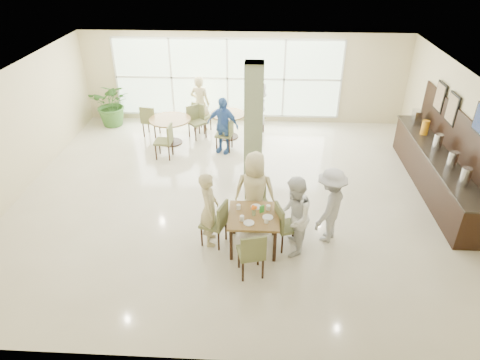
# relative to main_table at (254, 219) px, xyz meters

# --- Properties ---
(ground) EXTENTS (10.00, 10.00, 0.00)m
(ground) POSITION_rel_main_table_xyz_m (-0.50, 1.89, -0.66)
(ground) COLOR beige
(ground) RESTS_ON ground
(room_shell) EXTENTS (10.00, 10.00, 10.00)m
(room_shell) POSITION_rel_main_table_xyz_m (-0.50, 1.89, 1.05)
(room_shell) COLOR white
(room_shell) RESTS_ON ground
(window_bank) EXTENTS (7.00, 0.04, 7.00)m
(window_bank) POSITION_rel_main_table_xyz_m (-1.00, 6.35, 0.74)
(window_bank) COLOR silver
(window_bank) RESTS_ON ground
(column) EXTENTS (0.45, 0.45, 2.80)m
(column) POSITION_rel_main_table_xyz_m (-0.10, 3.09, 0.74)
(column) COLOR #5C6B4A
(column) RESTS_ON ground
(main_table) EXTENTS (0.96, 0.96, 0.75)m
(main_table) POSITION_rel_main_table_xyz_m (0.00, 0.00, 0.00)
(main_table) COLOR brown
(main_table) RESTS_ON ground
(round_table_left) EXTENTS (1.18, 1.18, 0.75)m
(round_table_left) POSITION_rel_main_table_xyz_m (-2.51, 4.60, -0.07)
(round_table_left) COLOR brown
(round_table_left) RESTS_ON ground
(round_table_right) EXTENTS (1.04, 1.04, 0.75)m
(round_table_right) POSITION_rel_main_table_xyz_m (-0.89, 5.09, -0.10)
(round_table_right) COLOR brown
(round_table_right) RESTS_ON ground
(chairs_main_table) EXTENTS (2.02, 2.09, 0.95)m
(chairs_main_table) POSITION_rel_main_table_xyz_m (-0.02, 0.04, -0.18)
(chairs_main_table) COLOR olive
(chairs_main_table) RESTS_ON ground
(chairs_table_left) EXTENTS (1.98, 1.92, 0.95)m
(chairs_table_left) POSITION_rel_main_table_xyz_m (-2.51, 4.60, -0.18)
(chairs_table_left) COLOR olive
(chairs_table_left) RESTS_ON ground
(chairs_table_right) EXTENTS (2.23, 1.86, 0.95)m
(chairs_table_right) POSITION_rel_main_table_xyz_m (-0.91, 5.08, -0.18)
(chairs_table_right) COLOR olive
(chairs_table_right) RESTS_ON ground
(tabletop_clutter) EXTENTS (0.70, 0.73, 0.21)m
(tabletop_clutter) POSITION_rel_main_table_xyz_m (0.03, -0.01, 0.15)
(tabletop_clutter) COLOR white
(tabletop_clutter) RESTS_ON main_table
(buffet_counter) EXTENTS (0.64, 4.70, 1.95)m
(buffet_counter) POSITION_rel_main_table_xyz_m (4.20, 2.40, -0.10)
(buffet_counter) COLOR black
(buffet_counter) RESTS_ON ground
(framed_art_a) EXTENTS (0.05, 0.55, 0.70)m
(framed_art_a) POSITION_rel_main_table_xyz_m (4.45, 2.89, 1.19)
(framed_art_a) COLOR black
(framed_art_a) RESTS_ON ground
(framed_art_b) EXTENTS (0.05, 0.55, 0.70)m
(framed_art_b) POSITION_rel_main_table_xyz_m (4.45, 3.69, 1.19)
(framed_art_b) COLOR black
(framed_art_b) RESTS_ON ground
(potted_plant) EXTENTS (1.28, 1.28, 1.39)m
(potted_plant) POSITION_rel_main_table_xyz_m (-4.56, 5.82, 0.04)
(potted_plant) COLOR #39692A
(potted_plant) RESTS_ON ground
(teen_left) EXTENTS (0.45, 0.61, 1.54)m
(teen_left) POSITION_rel_main_table_xyz_m (-0.86, 0.12, 0.11)
(teen_left) COLOR #CABC87
(teen_left) RESTS_ON ground
(teen_far) EXTENTS (0.87, 0.52, 1.71)m
(teen_far) POSITION_rel_main_table_xyz_m (-0.00, 0.66, 0.20)
(teen_far) COLOR #CABC87
(teen_far) RESTS_ON ground
(teen_right) EXTENTS (0.68, 0.83, 1.61)m
(teen_right) POSITION_rel_main_table_xyz_m (0.74, -0.10, 0.15)
(teen_right) COLOR white
(teen_right) RESTS_ON ground
(teen_standing) EXTENTS (1.02, 1.17, 1.58)m
(teen_standing) POSITION_rel_main_table_xyz_m (1.46, 0.34, 0.13)
(teen_standing) COLOR #ACACAF
(teen_standing) RESTS_ON ground
(adult_a) EXTENTS (1.05, 0.81, 1.58)m
(adult_a) POSITION_rel_main_table_xyz_m (-0.96, 4.12, 0.13)
(adult_a) COLOR #3C67B5
(adult_a) RESTS_ON ground
(adult_b) EXTENTS (0.79, 1.66, 1.75)m
(adult_b) POSITION_rel_main_table_xyz_m (-0.03, 5.03, 0.22)
(adult_b) COLOR white
(adult_b) RESTS_ON ground
(adult_standing) EXTENTS (0.70, 0.55, 1.68)m
(adult_standing) POSITION_rel_main_table_xyz_m (-1.78, 5.63, 0.18)
(adult_standing) COLOR #CABC87
(adult_standing) RESTS_ON ground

